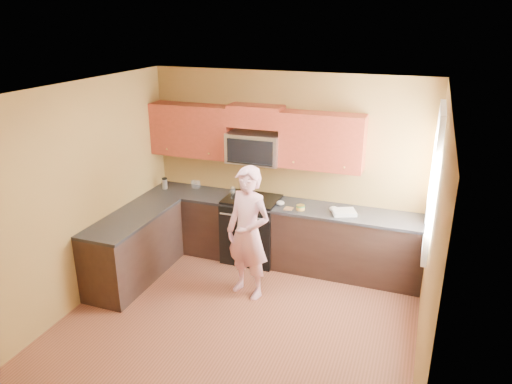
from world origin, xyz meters
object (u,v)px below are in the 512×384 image
at_px(microwave, 255,162).
at_px(frying_pan, 252,205).
at_px(travel_mug, 165,189).
at_px(butter_tub, 301,210).
at_px(woman, 248,233).
at_px(stove, 252,229).

height_order(microwave, frying_pan, microwave).
distance_m(microwave, travel_mug, 1.51).
distance_m(butter_tub, travel_mug, 2.16).
height_order(butter_tub, travel_mug, travel_mug).
height_order(frying_pan, butter_tub, frying_pan).
height_order(microwave, butter_tub, microwave).
relative_size(microwave, frying_pan, 1.57).
bearing_deg(woman, stove, 124.79).
xyz_separation_m(microwave, travel_mug, (-1.41, -0.12, -0.53)).
height_order(microwave, woman, woman).
relative_size(woman, travel_mug, 10.03).
bearing_deg(woman, butter_tub, 77.64).
bearing_deg(butter_tub, stove, 171.49).
height_order(stove, woman, woman).
height_order(frying_pan, travel_mug, travel_mug).
xyz_separation_m(stove, woman, (0.30, -0.92, 0.38)).
relative_size(woman, frying_pan, 3.54).
bearing_deg(woman, travel_mug, 168.60).
height_order(microwave, travel_mug, microwave).
distance_m(stove, frying_pan, 0.55).
relative_size(microwave, travel_mug, 4.46).
distance_m(frying_pan, travel_mug, 1.54).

